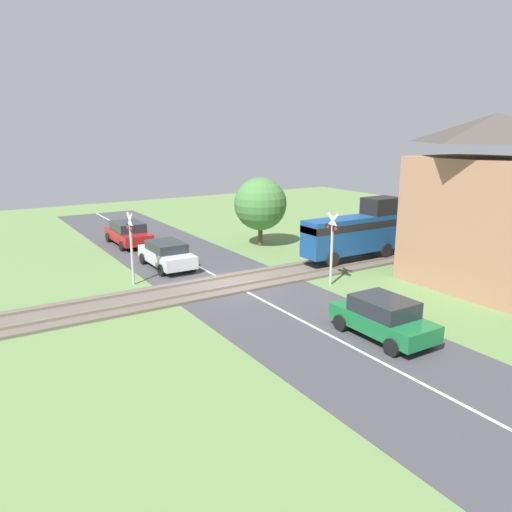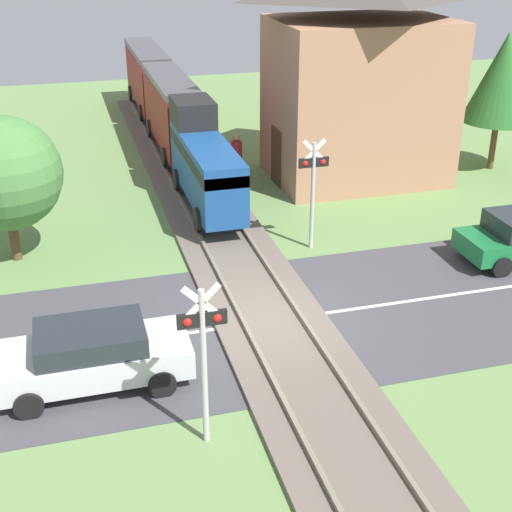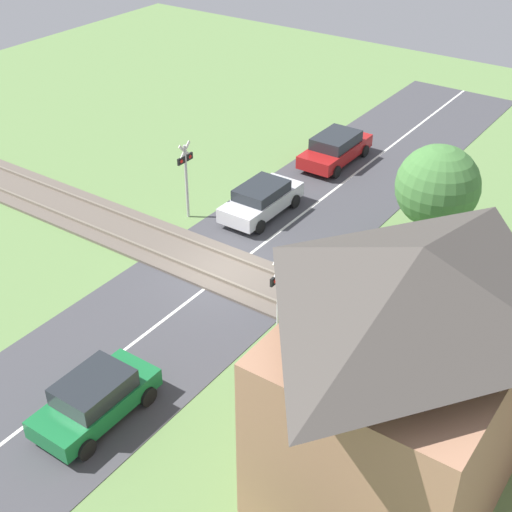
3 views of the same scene
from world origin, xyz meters
The scene contains 11 objects.
ground_plane centered at (0.00, 0.00, 0.00)m, with size 60.00×60.00×0.00m, color #66894C.
road_surface centered at (0.00, 0.00, 0.01)m, with size 48.00×6.40×0.02m.
track_bed centered at (0.00, 0.00, 0.07)m, with size 2.80×48.00×0.24m.
car_near_crossing centered at (-4.36, -1.44, 0.74)m, with size 4.10×1.86×1.38m.
car_far_side centered at (8.09, 1.44, 0.75)m, with size 3.75×1.84×1.43m.
car_behind_queue centered at (-10.68, -1.44, 0.76)m, with size 4.40×1.94×1.45m.
crossing_signal_west_approach centered at (-2.44, -3.88, 2.16)m, with size 0.90×0.18×3.39m.
crossing_signal_east_approach centered at (2.44, 3.88, 2.16)m, with size 0.90×0.18×3.39m.
station_building centered at (6.20, 9.58, 3.75)m, with size 6.70×4.91×7.71m.
pedestrian_by_station centered at (1.88, 10.78, 0.76)m, with size 0.41×0.41×1.67m.
tree_roadside_hedge centered at (-6.11, 5.44, 2.62)m, with size 3.22×3.22×4.23m.
Camera 3 is at (17.55, 13.57, 14.96)m, focal length 50.00 mm.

